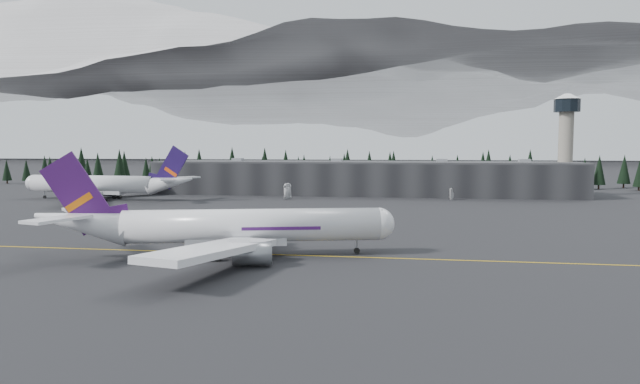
% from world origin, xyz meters
% --- Properties ---
extents(ground, '(1400.00, 1400.00, 0.00)m').
position_xyz_m(ground, '(0.00, 0.00, 0.00)').
color(ground, black).
rests_on(ground, ground).
extents(taxiline, '(400.00, 0.40, 0.02)m').
position_xyz_m(taxiline, '(0.00, -2.00, 0.01)').
color(taxiline, gold).
rests_on(taxiline, ground).
extents(terminal, '(160.00, 30.00, 12.60)m').
position_xyz_m(terminal, '(0.00, 125.00, 6.30)').
color(terminal, black).
rests_on(terminal, ground).
extents(control_tower, '(10.00, 10.00, 37.70)m').
position_xyz_m(control_tower, '(75.00, 128.00, 23.41)').
color(control_tower, gray).
rests_on(control_tower, ground).
extents(treeline, '(360.00, 20.00, 15.00)m').
position_xyz_m(treeline, '(0.00, 162.00, 7.50)').
color(treeline, black).
rests_on(treeline, ground).
extents(mountain_ridge, '(4400.00, 900.00, 420.00)m').
position_xyz_m(mountain_ridge, '(0.00, 1000.00, 0.00)').
color(mountain_ridge, white).
rests_on(mountain_ridge, ground).
extents(jet_main, '(58.62, 53.42, 17.57)m').
position_xyz_m(jet_main, '(-12.78, -4.44, 4.95)').
color(jet_main, silver).
rests_on(jet_main, ground).
extents(jet_parked, '(63.64, 58.62, 18.70)m').
position_xyz_m(jet_parked, '(-84.90, 86.00, 5.27)').
color(jet_parked, silver).
rests_on(jet_parked, ground).
extents(gse_vehicle_a, '(4.99, 6.17, 1.56)m').
position_xyz_m(gse_vehicle_a, '(-23.97, 98.26, 0.78)').
color(gse_vehicle_a, silver).
rests_on(gse_vehicle_a, ground).
extents(gse_vehicle_b, '(4.42, 2.79, 1.40)m').
position_xyz_m(gse_vehicle_b, '(32.46, 104.58, 0.70)').
color(gse_vehicle_b, '#B9B9BB').
rests_on(gse_vehicle_b, ground).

